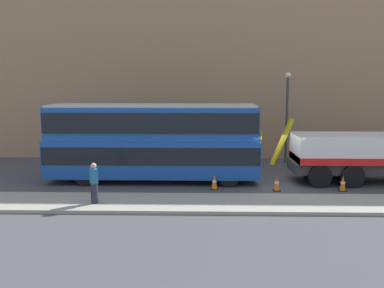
{
  "coord_description": "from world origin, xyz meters",
  "views": [
    {
      "loc": [
        -3.8,
        -21.55,
        5.13
      ],
      "look_at": [
        -4.32,
        0.11,
        2.0
      ],
      "focal_mm": 39.36,
      "sensor_mm": 36.0,
      "label": 1
    }
  ],
  "objects_px": {
    "traffic_cone_near_bus": "(214,182)",
    "traffic_cone_near_truck": "(343,184)",
    "double_decker_bus": "(153,139)",
    "street_lamp": "(287,110)",
    "pedestrian_onlooker": "(94,184)",
    "traffic_cone_midway": "(277,184)"
  },
  "relations": [
    {
      "from": "traffic_cone_midway",
      "to": "pedestrian_onlooker",
      "type": "bearing_deg",
      "value": -160.85
    },
    {
      "from": "traffic_cone_near_truck",
      "to": "street_lamp",
      "type": "bearing_deg",
      "value": 100.67
    },
    {
      "from": "traffic_cone_midway",
      "to": "traffic_cone_near_truck",
      "type": "height_order",
      "value": "same"
    },
    {
      "from": "pedestrian_onlooker",
      "to": "street_lamp",
      "type": "relative_size",
      "value": 0.29
    },
    {
      "from": "double_decker_bus",
      "to": "street_lamp",
      "type": "xyz_separation_m",
      "value": [
        7.99,
        5.38,
        1.24
      ]
    },
    {
      "from": "traffic_cone_near_truck",
      "to": "street_lamp",
      "type": "relative_size",
      "value": 0.12
    },
    {
      "from": "pedestrian_onlooker",
      "to": "traffic_cone_near_truck",
      "type": "relative_size",
      "value": 2.38
    },
    {
      "from": "pedestrian_onlooker",
      "to": "traffic_cone_midway",
      "type": "xyz_separation_m",
      "value": [
        8.11,
        2.82,
        -0.64
      ]
    },
    {
      "from": "double_decker_bus",
      "to": "traffic_cone_near_bus",
      "type": "relative_size",
      "value": 15.36
    },
    {
      "from": "pedestrian_onlooker",
      "to": "street_lamp",
      "type": "distance_m",
      "value": 14.32
    },
    {
      "from": "traffic_cone_near_bus",
      "to": "traffic_cone_midway",
      "type": "xyz_separation_m",
      "value": [
        3.0,
        -0.19,
        0.0
      ]
    },
    {
      "from": "double_decker_bus",
      "to": "street_lamp",
      "type": "relative_size",
      "value": 1.9
    },
    {
      "from": "pedestrian_onlooker",
      "to": "street_lamp",
      "type": "xyz_separation_m",
      "value": [
        9.93,
        10.02,
        2.49
      ]
    },
    {
      "from": "double_decker_bus",
      "to": "pedestrian_onlooker",
      "type": "height_order",
      "value": "double_decker_bus"
    },
    {
      "from": "traffic_cone_midway",
      "to": "double_decker_bus",
      "type": "bearing_deg",
      "value": 163.58
    },
    {
      "from": "pedestrian_onlooker",
      "to": "traffic_cone_midway",
      "type": "relative_size",
      "value": 2.38
    },
    {
      "from": "traffic_cone_near_bus",
      "to": "traffic_cone_near_truck",
      "type": "relative_size",
      "value": 1.0
    },
    {
      "from": "traffic_cone_near_truck",
      "to": "traffic_cone_midway",
      "type": "bearing_deg",
      "value": -179.28
    },
    {
      "from": "double_decker_bus",
      "to": "traffic_cone_near_bus",
      "type": "bearing_deg",
      "value": -26.88
    },
    {
      "from": "traffic_cone_near_bus",
      "to": "street_lamp",
      "type": "height_order",
      "value": "street_lamp"
    },
    {
      "from": "double_decker_bus",
      "to": "street_lamp",
      "type": "height_order",
      "value": "street_lamp"
    },
    {
      "from": "traffic_cone_midway",
      "to": "traffic_cone_near_truck",
      "type": "relative_size",
      "value": 1.0
    }
  ]
}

